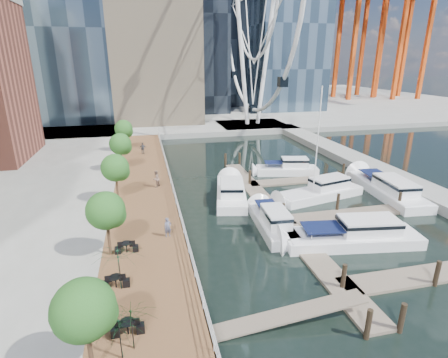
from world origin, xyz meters
TOP-DOWN VIEW (x-y plane):
  - ground at (0.00, 0.00)m, footprint 520.00×520.00m
  - boardwalk at (-9.00, 15.00)m, footprint 6.00×60.00m
  - seawall at (-6.00, 15.00)m, footprint 0.25×60.00m
  - land_far at (0.00, 102.00)m, footprint 200.00×114.00m
  - breakwater at (20.00, 20.00)m, footprint 4.00×60.00m
  - pier at (14.00, 52.00)m, footprint 14.00×12.00m
  - railing at (-6.10, 15.00)m, footprint 0.10×60.00m
  - floating_docks at (7.97, 9.98)m, footprint 16.00×34.00m
  - port_cranes at (67.67, 95.67)m, footprint 40.00×52.00m
  - street_trees at (-11.40, 14.00)m, footprint 2.60×42.60m
  - cafe_tables at (-10.40, -2.00)m, footprint 2.50×13.70m
  - yacht_foreground at (6.80, 3.11)m, footprint 11.99×4.76m
  - pedestrian_near at (-7.30, 5.68)m, footprint 0.63×0.49m
  - pedestrian_mid at (-7.65, 17.05)m, footprint 1.09×1.12m
  - pedestrian_far at (-8.86, 31.47)m, footprint 1.00×0.47m
  - moored_yachts at (8.69, 10.57)m, footprint 21.40×35.22m
  - cafe_seating at (-10.21, -2.83)m, footprint 3.79×8.30m

SIDE VIEW (x-z plane):
  - ground at x=0.00m, z-range 0.00..0.00m
  - yacht_foreground at x=6.80m, z-range -1.07..1.07m
  - moored_yachts at x=8.69m, z-range -5.75..5.75m
  - floating_docks at x=7.97m, z-range -0.81..1.79m
  - boardwalk at x=-9.00m, z-range 0.00..1.00m
  - seawall at x=-6.00m, z-range 0.00..1.00m
  - land_far at x=0.00m, z-range 0.00..1.00m
  - breakwater at x=20.00m, z-range 0.00..1.00m
  - pier at x=14.00m, z-range 0.00..1.00m
  - cafe_tables at x=-10.40m, z-range 1.00..1.74m
  - railing at x=-6.10m, z-range 1.00..2.05m
  - pedestrian_near at x=-7.30m, z-range 1.00..2.54m
  - pedestrian_far at x=-8.86m, z-range 1.00..2.66m
  - pedestrian_mid at x=-7.65m, z-range 1.00..2.82m
  - cafe_seating at x=-10.21m, z-range 0.87..3.56m
  - street_trees at x=-11.40m, z-range 1.99..6.59m
  - port_cranes at x=67.67m, z-range 1.00..39.00m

